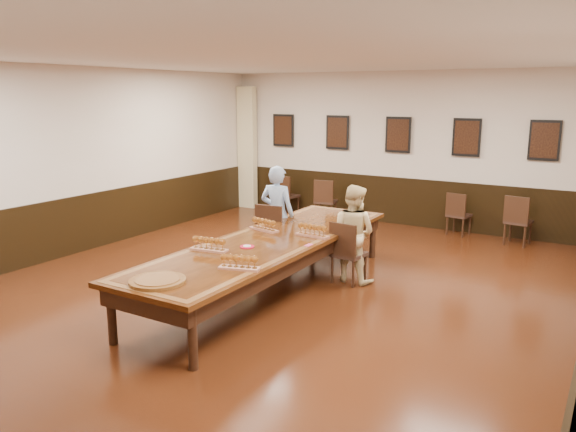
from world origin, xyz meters
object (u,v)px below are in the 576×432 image
Objects in this scene: chair_man at (274,233)px; spare_chair_c at (459,214)px; person_woman at (353,233)px; conference_table at (269,250)px; spare_chair_a at (288,195)px; spare_chair_d at (519,220)px; person_man at (277,214)px; chair_woman at (349,252)px; carved_platter at (157,281)px; spare_chair_b at (326,200)px.

chair_man is 1.18× the size of spare_chair_c.
conference_table is (-0.79, -1.05, -0.11)m from person_woman.
spare_chair_c is 0.59× the size of person_woman.
chair_man is 4.05m from spare_chair_c.
chair_man reaches higher than spare_chair_a.
spare_chair_d is 0.58× the size of person_man.
chair_woman is at bearing 70.44° from spare_chair_d.
chair_man reaches higher than chair_woman.
chair_man is 1.51m from person_woman.
person_woman is (3.28, -3.59, 0.27)m from spare_chair_a.
spare_chair_d is 5.17m from conference_table.
chair_woman is 3.20m from carved_platter.
carved_platter is (0.64, -3.35, 0.27)m from chair_man.
chair_woman is 1.57m from person_man.
spare_chair_d is 4.55m from person_man.
spare_chair_c reaches higher than conference_table.
spare_chair_b is 1.08× the size of spare_chair_c.
person_woman is at bearing 139.22° from spare_chair_a.
chair_man reaches higher than conference_table.
chair_man reaches higher than spare_chair_c.
person_man is at bearing 51.15° from spare_chair_d.
spare_chair_d reaches higher than spare_chair_c.
person_man is 1.52m from person_woman.
person_woman is (-1.76, -3.45, 0.26)m from spare_chair_d.
chair_woman reaches higher than conference_table.
conference_table is at bearing 113.22° from chair_man.
person_man is (-0.01, 0.11, 0.30)m from chair_man.
person_woman is (2.20, -3.41, 0.26)m from spare_chair_b.
spare_chair_c is 3.98m from person_man.
spare_chair_a is 1.19× the size of carved_platter.
chair_man is 1.50m from chair_woman.
spare_chair_a is 0.63× the size of person_woman.
spare_chair_b is at bearing 107.60° from conference_table.
person_man is at bearing 91.89° from spare_chair_b.
spare_chair_d is (3.96, 0.04, 0.00)m from spare_chair_b.
spare_chair_c is 1.14m from spare_chair_d.
carved_platter is at bearing 87.58° from spare_chair_c.
spare_chair_a is at bearing 5.35° from spare_chair_d.
chair_man reaches higher than spare_chair_b.
spare_chair_a is at bearing -42.44° from person_woman.
spare_chair_a is at bearing -43.29° from chair_woman.
person_woman reaches higher than spare_chair_c.
person_man is (1.78, -3.30, 0.35)m from spare_chair_a.
conference_table is 6.58× the size of carved_platter.
spare_chair_d is (1.12, -0.18, 0.04)m from spare_chair_c.
person_woman reaches higher than carved_platter.
chair_woman is at bearing 90.00° from person_woman.
person_woman is 1.91× the size of carved_platter.
spare_chair_b is at bearing -83.82° from chair_man.
person_man is at bearing -90.00° from chair_man.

